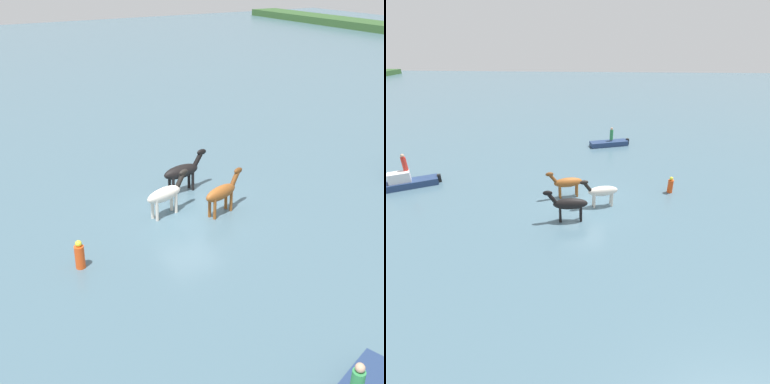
% 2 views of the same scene
% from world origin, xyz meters
% --- Properties ---
extents(ground_plane, '(159.46, 159.46, 0.00)m').
position_xyz_m(ground_plane, '(0.00, 0.00, 0.00)').
color(ground_plane, '#476675').
extents(horse_chestnut_trailing, '(1.01, 2.39, 1.85)m').
position_xyz_m(horse_chestnut_trailing, '(-0.28, -1.06, 1.02)').
color(horse_chestnut_trailing, silver).
rests_on(horse_chestnut_trailing, ground_plane).
extents(horse_mid_herd, '(1.08, 2.38, 1.85)m').
position_xyz_m(horse_mid_herd, '(0.80, 1.17, 1.02)').
color(horse_mid_herd, brown).
rests_on(horse_mid_herd, ground_plane).
extents(horse_gray_outer, '(0.83, 2.51, 1.94)m').
position_xyz_m(horse_gray_outer, '(-2.07, 0.77, 1.07)').
color(horse_gray_outer, black).
rests_on(horse_gray_outer, ground_plane).
extents(person_watcher_seated, '(0.32, 0.32, 1.19)m').
position_xyz_m(person_watcher_seated, '(11.63, -2.02, 1.11)').
color(person_watcher_seated, '#338C4C').
rests_on(person_watcher_seated, boat_motor_center).
extents(buoy_channel_marker, '(0.36, 0.36, 1.14)m').
position_xyz_m(buoy_channel_marker, '(1.90, -5.69, 0.51)').
color(buoy_channel_marker, '#E54C19').
rests_on(buoy_channel_marker, ground_plane).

